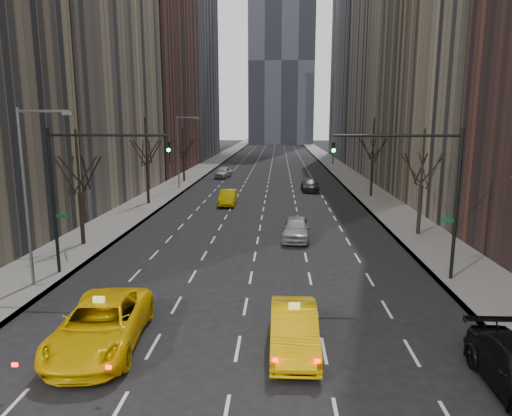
# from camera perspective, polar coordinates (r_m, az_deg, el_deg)

# --- Properties ---
(ground) EXTENTS (400.00, 400.00, 0.00)m
(ground) POSITION_cam_1_polar(r_m,az_deg,el_deg) (14.71, -3.82, -24.41)
(ground) COLOR black
(ground) RESTS_ON ground
(sidewalk_left) EXTENTS (4.50, 320.00, 0.15)m
(sidewalk_left) POSITION_cam_1_polar(r_m,az_deg,el_deg) (83.50, -6.62, 4.93)
(sidewalk_left) COLOR slate
(sidewalk_left) RESTS_ON ground
(sidewalk_right) EXTENTS (4.50, 320.00, 0.15)m
(sidewalk_right) POSITION_cam_1_polar(r_m,az_deg,el_deg) (83.06, 10.36, 4.80)
(sidewalk_right) COLOR slate
(sidewalk_right) RESTS_ON ground
(bld_left_far) EXTENTS (14.00, 28.00, 44.00)m
(bld_left_far) POSITION_cam_1_polar(r_m,az_deg,el_deg) (82.37, -14.23, 19.91)
(bld_left_far) COLOR brown
(bld_left_far) RESTS_ON ground
(bld_left_deep) EXTENTS (14.00, 30.00, 60.00)m
(bld_left_deep) POSITION_cam_1_polar(r_m,az_deg,el_deg) (112.43, -9.65, 21.67)
(bld_left_deep) COLOR slate
(bld_left_deep) RESTS_ON ground
(bld_right_far) EXTENTS (14.00, 28.00, 50.00)m
(bld_right_far) POSITION_cam_1_polar(r_m,az_deg,el_deg) (80.24, 18.68, 22.13)
(bld_right_far) COLOR tan
(bld_right_far) RESTS_ON ground
(bld_right_deep) EXTENTS (14.00, 30.00, 58.00)m
(bld_right_deep) POSITION_cam_1_polar(r_m,az_deg,el_deg) (110.71, 14.23, 21.15)
(bld_right_deep) COLOR slate
(bld_right_deep) RESTS_ON ground
(tree_lw_b) EXTENTS (3.36, 3.50, 7.82)m
(tree_lw_b) POSITION_cam_1_polar(r_m,az_deg,el_deg) (33.17, -21.16, 1.81)
(tree_lw_b) COLOR black
(tree_lw_b) RESTS_ON ground
(tree_lw_c) EXTENTS (3.36, 3.50, 8.74)m
(tree_lw_c) POSITION_cam_1_polar(r_m,az_deg,el_deg) (48.08, -13.48, 5.19)
(tree_lw_c) COLOR black
(tree_lw_c) RESTS_ON ground
(tree_lw_d) EXTENTS (3.36, 3.50, 7.36)m
(tree_lw_d) POSITION_cam_1_polar(r_m,az_deg,el_deg) (65.52, -9.06, 6.34)
(tree_lw_d) COLOR black
(tree_lw_d) RESTS_ON ground
(tree_rw_b) EXTENTS (3.36, 3.50, 7.82)m
(tree_rw_b) POSITION_cam_1_polar(r_m,az_deg,el_deg) (35.83, 19.93, 2.51)
(tree_rw_b) COLOR black
(tree_rw_b) RESTS_ON ground
(tree_rw_c) EXTENTS (3.36, 3.50, 8.74)m
(tree_rw_c) POSITION_cam_1_polar(r_m,az_deg,el_deg) (53.17, 14.35, 5.65)
(tree_rw_c) COLOR black
(tree_rw_c) RESTS_ON ground
(traffic_mast_left) EXTENTS (6.69, 0.39, 8.00)m
(traffic_mast_left) POSITION_cam_1_polar(r_m,az_deg,el_deg) (26.34, -20.91, 3.56)
(traffic_mast_left) COLOR black
(traffic_mast_left) RESTS_ON ground
(traffic_mast_right) EXTENTS (6.69, 0.39, 8.00)m
(traffic_mast_right) POSITION_cam_1_polar(r_m,az_deg,el_deg) (25.28, 20.43, 3.32)
(traffic_mast_right) COLOR black
(traffic_mast_right) RESTS_ON ground
(streetlight_near) EXTENTS (2.83, 0.22, 9.00)m
(streetlight_near) POSITION_cam_1_polar(r_m,az_deg,el_deg) (25.32, -26.33, 3.19)
(streetlight_near) COLOR slate
(streetlight_near) RESTS_ON ground
(streetlight_far) EXTENTS (2.83, 0.22, 9.00)m
(streetlight_far) POSITION_cam_1_polar(r_m,az_deg,el_deg) (58.32, -9.41, 7.83)
(streetlight_far) COLOR slate
(streetlight_far) RESTS_ON ground
(taxi_suv) EXTENTS (3.48, 6.63, 1.78)m
(taxi_suv) POSITION_cam_1_polar(r_m,az_deg,el_deg) (18.79, -18.82, -13.63)
(taxi_suv) COLOR yellow
(taxi_suv) RESTS_ON ground
(taxi_sedan) EXTENTS (1.74, 4.96, 1.63)m
(taxi_sedan) POSITION_cam_1_polar(r_m,az_deg,el_deg) (17.70, 4.77, -14.87)
(taxi_sedan) COLOR #F3B405
(taxi_sedan) RESTS_ON ground
(silver_sedan_ahead) EXTENTS (2.27, 4.96, 1.65)m
(silver_sedan_ahead) POSITION_cam_1_polar(r_m,az_deg,el_deg) (33.29, 5.04, -2.55)
(silver_sedan_ahead) COLOR #999CA1
(silver_sedan_ahead) RESTS_ON ground
(far_taxi) EXTENTS (1.71, 4.68, 1.53)m
(far_taxi) POSITION_cam_1_polar(r_m,az_deg,el_deg) (46.97, -3.54, 1.31)
(far_taxi) COLOR #E8C504
(far_taxi) RESTS_ON ground
(far_suv_grey) EXTENTS (2.20, 5.10, 1.46)m
(far_suv_grey) POSITION_cam_1_polar(r_m,az_deg,el_deg) (56.84, 6.75, 2.87)
(far_suv_grey) COLOR #2F2F34
(far_suv_grey) RESTS_ON ground
(far_car_white) EXTENTS (2.54, 5.00, 1.63)m
(far_car_white) POSITION_cam_1_polar(r_m,az_deg,el_deg) (69.97, -4.14, 4.46)
(far_car_white) COLOR #BCBCBC
(far_car_white) RESTS_ON ground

